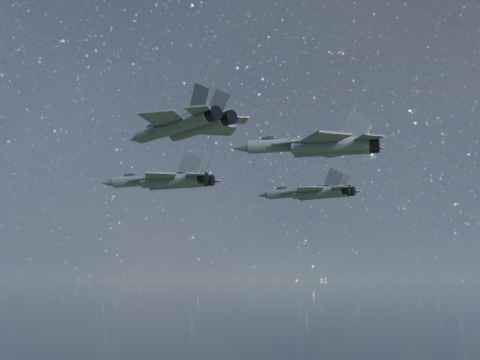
% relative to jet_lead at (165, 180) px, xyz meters
% --- Properties ---
extents(jet_lead, '(19.79, 14.14, 5.06)m').
position_rel_jet_lead_xyz_m(jet_lead, '(0.00, 0.00, 0.00)').
color(jet_lead, '#394248').
extents(jet_left, '(18.41, 12.68, 4.62)m').
position_rel_jet_lead_xyz_m(jet_left, '(19.03, 15.54, -0.68)').
color(jet_left, '#394248').
extents(jet_right, '(16.89, 11.06, 4.35)m').
position_rel_jet_lead_xyz_m(jet_right, '(15.69, -24.16, 0.70)').
color(jet_right, '#394248').
extents(jet_slot, '(18.44, 12.80, 4.63)m').
position_rel_jet_lead_xyz_m(jet_slot, '(26.88, -11.87, 0.37)').
color(jet_slot, '#394248').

